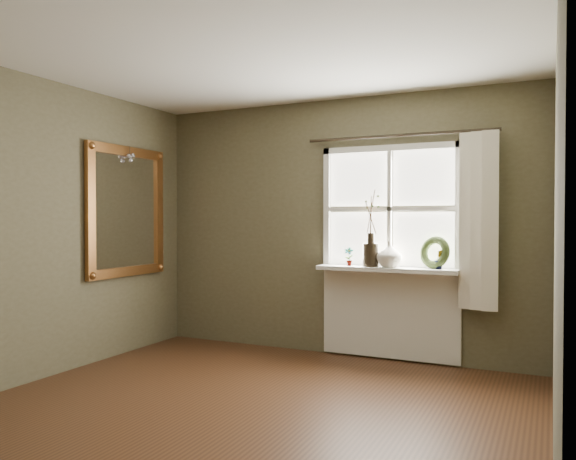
# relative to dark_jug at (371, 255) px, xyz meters

# --- Properties ---
(floor) EXTENTS (4.50, 4.50, 0.00)m
(floor) POSITION_rel_dark_jug_xyz_m (-0.39, -2.12, -1.03)
(floor) COLOR #402414
(floor) RESTS_ON ground
(ceiling) EXTENTS (4.50, 4.50, 0.00)m
(ceiling) POSITION_rel_dark_jug_xyz_m (-0.39, -2.12, 1.57)
(ceiling) COLOR silver
(ceiling) RESTS_ON ground
(wall_back) EXTENTS (4.00, 0.10, 2.60)m
(wall_back) POSITION_rel_dark_jug_xyz_m (-0.39, 0.18, 0.27)
(wall_back) COLOR brown
(wall_back) RESTS_ON ground
(wall_left) EXTENTS (0.10, 4.50, 2.60)m
(wall_left) POSITION_rel_dark_jug_xyz_m (-2.44, -2.12, 0.27)
(wall_left) COLOR brown
(wall_left) RESTS_ON ground
(wall_right) EXTENTS (0.10, 4.50, 2.60)m
(wall_right) POSITION_rel_dark_jug_xyz_m (1.66, -2.12, 0.27)
(wall_right) COLOR brown
(wall_right) RESTS_ON ground
(window_frame) EXTENTS (1.36, 0.06, 1.24)m
(window_frame) POSITION_rel_dark_jug_xyz_m (0.16, 0.11, 0.45)
(window_frame) COLOR silver
(window_frame) RESTS_ON wall_back
(window_sill) EXTENTS (1.36, 0.26, 0.04)m
(window_sill) POSITION_rel_dark_jug_xyz_m (0.16, 0.00, -0.13)
(window_sill) COLOR silver
(window_sill) RESTS_ON wall_back
(window_apron) EXTENTS (1.36, 0.04, 0.88)m
(window_apron) POSITION_rel_dark_jug_xyz_m (0.16, 0.11, -0.57)
(window_apron) COLOR silver
(window_apron) RESTS_ON ground
(dark_jug) EXTENTS (0.20, 0.20, 0.23)m
(dark_jug) POSITION_rel_dark_jug_xyz_m (0.00, 0.00, 0.00)
(dark_jug) COLOR black
(dark_jug) RESTS_ON window_sill
(cream_vase) EXTENTS (0.25, 0.25, 0.25)m
(cream_vase) POSITION_rel_dark_jug_xyz_m (0.18, 0.00, 0.01)
(cream_vase) COLOR beige
(cream_vase) RESTS_ON window_sill
(wreath) EXTENTS (0.34, 0.25, 0.32)m
(wreath) POSITION_rel_dark_jug_xyz_m (0.60, 0.04, 0.00)
(wreath) COLOR #2F3E1B
(wreath) RESTS_ON window_sill
(potted_plant_left) EXTENTS (0.10, 0.08, 0.18)m
(potted_plant_left) POSITION_rel_dark_jug_xyz_m (-0.22, 0.00, -0.02)
(potted_plant_left) COLOR #2F3E1B
(potted_plant_left) RESTS_ON window_sill
(potted_plant_right) EXTENTS (0.10, 0.08, 0.18)m
(potted_plant_right) POSITION_rel_dark_jug_xyz_m (0.66, 0.00, -0.02)
(potted_plant_right) COLOR #2F3E1B
(potted_plant_right) RESTS_ON window_sill
(curtain) EXTENTS (0.36, 0.12, 1.59)m
(curtain) POSITION_rel_dark_jug_xyz_m (1.00, 0.01, 0.33)
(curtain) COLOR silver
(curtain) RESTS_ON wall_back
(curtain_rod) EXTENTS (1.84, 0.03, 0.03)m
(curtain_rod) POSITION_rel_dark_jug_xyz_m (0.26, 0.05, 1.15)
(curtain_rod) COLOR black
(curtain_rod) RESTS_ON wall_back
(gilt_mirror) EXTENTS (0.10, 1.11, 1.32)m
(gilt_mirror) POSITION_rel_dark_jug_xyz_m (-2.36, -0.76, 0.43)
(gilt_mirror) COLOR white
(gilt_mirror) RESTS_ON wall_left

